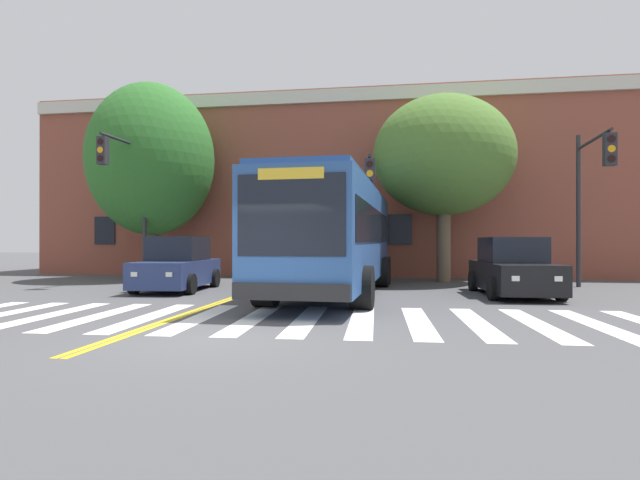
# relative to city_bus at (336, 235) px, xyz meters

# --- Properties ---
(ground_plane) EXTENTS (120.00, 120.00, 0.00)m
(ground_plane) POSITION_rel_city_bus_xyz_m (-1.18, -7.64, -1.90)
(ground_plane) COLOR #4C4C4F
(crosswalk) EXTENTS (15.95, 4.86, 0.01)m
(crosswalk) POSITION_rel_city_bus_xyz_m (-0.58, -5.51, -1.90)
(crosswalk) COLOR white
(crosswalk) RESTS_ON ground
(lane_line_yellow_inner) EXTENTS (0.12, 36.00, 0.01)m
(lane_line_yellow_inner) POSITION_rel_city_bus_xyz_m (-2.96, 8.49, -1.90)
(lane_line_yellow_inner) COLOR gold
(lane_line_yellow_inner) RESTS_ON ground
(lane_line_yellow_outer) EXTENTS (0.12, 36.00, 0.01)m
(lane_line_yellow_outer) POSITION_rel_city_bus_xyz_m (-2.80, 8.49, -1.90)
(lane_line_yellow_outer) COLOR gold
(lane_line_yellow_outer) RESTS_ON ground
(city_bus) EXTENTS (3.40, 11.81, 3.48)m
(city_bus) POSITION_rel_city_bus_xyz_m (0.00, 0.00, 0.00)
(city_bus) COLOR #2D5699
(city_bus) RESTS_ON ground
(car_navy_near_lane) EXTENTS (2.29, 4.34, 1.85)m
(car_navy_near_lane) POSITION_rel_city_bus_xyz_m (-5.52, 0.22, -1.07)
(car_navy_near_lane) COLOR navy
(car_navy_near_lane) RESTS_ON ground
(car_black_far_lane) EXTENTS (2.25, 4.54, 1.81)m
(car_black_far_lane) POSITION_rel_city_bus_xyz_m (5.49, 0.21, -1.08)
(car_black_far_lane) COLOR black
(car_black_far_lane) RESTS_ON ground
(traffic_light_near_corner) EXTENTS (0.43, 3.41, 5.60)m
(traffic_light_near_corner) POSITION_rel_city_bus_xyz_m (8.50, 2.27, 1.82)
(traffic_light_near_corner) COLOR #28282D
(traffic_light_near_corner) RESTS_ON ground
(traffic_light_far_corner) EXTENTS (0.35, 3.09, 5.97)m
(traffic_light_far_corner) POSITION_rel_city_bus_xyz_m (-8.43, 2.16, 2.08)
(traffic_light_far_corner) COLOR #28282D
(traffic_light_far_corner) RESTS_ON ground
(traffic_light_overhead) EXTENTS (0.54, 3.90, 4.96)m
(traffic_light_overhead) POSITION_rel_city_bus_xyz_m (0.90, 2.32, 1.43)
(traffic_light_overhead) COLOR #28282D
(traffic_light_overhead) RESTS_ON ground
(street_tree_curbside_large) EXTENTS (7.55, 7.93, 7.72)m
(street_tree_curbside_large) POSITION_rel_city_bus_xyz_m (3.87, 5.29, 3.32)
(street_tree_curbside_large) COLOR brown
(street_tree_curbside_large) RESTS_ON ground
(street_tree_curbside_small) EXTENTS (7.51, 7.49, 8.72)m
(street_tree_curbside_small) POSITION_rel_city_bus_xyz_m (-8.89, 4.86, 3.43)
(street_tree_curbside_small) COLOR brown
(street_tree_curbside_small) RESTS_ON ground
(building_facade) EXTENTS (36.82, 7.95, 8.94)m
(building_facade) POSITION_rel_city_bus_xyz_m (2.08, 11.20, 2.58)
(building_facade) COLOR brown
(building_facade) RESTS_ON ground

